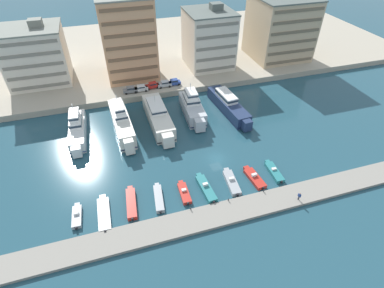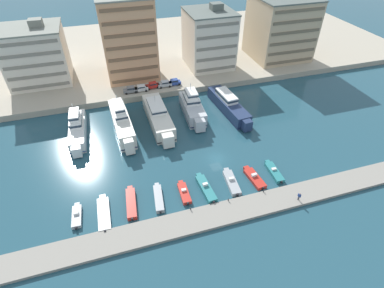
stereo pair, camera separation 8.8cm
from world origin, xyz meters
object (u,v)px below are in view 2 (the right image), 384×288
(motorboat_red_right, at_px, (254,178))
(car_white_left, at_px, (141,88))
(yacht_navy_center, at_px, (228,105))
(motorboat_grey_far_left, at_px, (77,216))
(motorboat_grey_mid_right, at_px, (231,182))
(motorboat_red_center, at_px, (184,193))
(car_silver_center_left, at_px, (165,84))
(pedestrian_near_edge, at_px, (299,196))
(motorboat_teal_far_right, at_px, (274,172))
(motorboat_teal_center_right, at_px, (206,188))
(yacht_ivory_left, at_px, (122,122))
(motorboat_red_mid_left, at_px, (131,203))
(yacht_ivory_mid_left, at_px, (158,117))
(car_grey_far_left, at_px, (131,90))
(car_red_mid_left, at_px, (153,85))
(motorboat_grey_center_left, at_px, (159,198))
(car_blue_center, at_px, (174,82))
(motorboat_white_left, at_px, (104,213))
(yacht_silver_center_left, at_px, (192,107))
(yacht_white_far_left, at_px, (77,128))

(motorboat_red_right, height_order, car_white_left, car_white_left)
(yacht_navy_center, bearing_deg, motorboat_grey_far_left, -147.89)
(car_white_left, bearing_deg, motorboat_grey_mid_right, -74.13)
(motorboat_red_center, xyz_separation_m, car_silver_center_left, (5.67, 41.01, 2.33))
(motorboat_grey_mid_right, xyz_separation_m, pedestrian_near_edge, (10.33, -8.10, 1.17))
(motorboat_teal_far_right, bearing_deg, motorboat_teal_center_right, -178.69)
(yacht_ivory_left, height_order, motorboat_red_mid_left, yacht_ivory_left)
(yacht_ivory_mid_left, xyz_separation_m, motorboat_red_center, (-0.33, -25.28, -1.71))
(car_grey_far_left, height_order, car_white_left, same)
(yacht_ivory_mid_left, distance_m, motorboat_red_mid_left, 27.12)
(motorboat_red_right, height_order, car_grey_far_left, car_grey_far_left)
(yacht_ivory_mid_left, xyz_separation_m, motorboat_red_mid_left, (-10.65, -24.88, -1.64))
(yacht_ivory_mid_left, bearing_deg, motorboat_red_center, -90.75)
(yacht_ivory_mid_left, xyz_separation_m, motorboat_teal_center_right, (4.07, -25.55, -1.56))
(motorboat_grey_far_left, bearing_deg, car_red_mid_left, 61.40)
(car_silver_center_left, relative_size, pedestrian_near_edge, 2.33)
(motorboat_teal_far_right, xyz_separation_m, car_silver_center_left, (-14.16, 40.92, 2.33))
(yacht_ivory_mid_left, bearing_deg, motorboat_grey_center_left, -102.17)
(motorboat_teal_center_right, height_order, motorboat_teal_far_right, motorboat_teal_center_right)
(car_blue_center, bearing_deg, motorboat_teal_far_right, -74.73)
(car_grey_far_left, relative_size, car_white_left, 1.00)
(motorboat_white_left, relative_size, car_silver_center_left, 2.13)
(yacht_silver_center_left, xyz_separation_m, motorboat_teal_far_right, (9.95, -26.51, -2.00))
(yacht_silver_center_left, bearing_deg, yacht_navy_center, -6.57)
(yacht_white_far_left, distance_m, yacht_ivory_mid_left, 19.91)
(motorboat_red_right, xyz_separation_m, car_grey_far_left, (-19.60, 40.74, 2.33))
(yacht_ivory_left, bearing_deg, car_silver_center_left, 47.69)
(motorboat_teal_far_right, bearing_deg, yacht_white_far_left, 146.63)
(yacht_ivory_left, distance_m, yacht_silver_center_left, 18.89)
(motorboat_grey_mid_right, distance_m, car_white_left, 42.20)
(car_white_left, bearing_deg, motorboat_grey_center_left, -95.06)
(yacht_ivory_mid_left, distance_m, motorboat_teal_far_right, 31.91)
(motorboat_grey_center_left, bearing_deg, yacht_silver_center_left, 60.51)
(yacht_ivory_mid_left, distance_m, pedestrian_near_edge, 39.03)
(motorboat_red_mid_left, bearing_deg, car_silver_center_left, 68.51)
(yacht_ivory_mid_left, height_order, motorboat_grey_mid_right, yacht_ivory_mid_left)
(motorboat_red_mid_left, bearing_deg, motorboat_grey_far_left, -179.68)
(yacht_silver_center_left, height_order, pedestrian_near_edge, yacht_silver_center_left)
(motorboat_red_mid_left, height_order, car_grey_far_left, car_grey_far_left)
(motorboat_grey_far_left, relative_size, motorboat_red_right, 0.84)
(motorboat_red_mid_left, bearing_deg, motorboat_white_left, -170.74)
(yacht_ivory_mid_left, height_order, car_blue_center, yacht_ivory_mid_left)
(yacht_ivory_left, distance_m, motorboat_red_right, 34.91)
(motorboat_red_mid_left, relative_size, car_blue_center, 1.99)
(motorboat_teal_far_right, height_order, pedestrian_near_edge, pedestrian_near_edge)
(yacht_ivory_left, xyz_separation_m, motorboat_red_right, (23.96, -25.29, -2.20))
(motorboat_grey_far_left, xyz_separation_m, car_white_left, (18.69, 40.06, 2.33))
(car_red_mid_left, bearing_deg, motorboat_red_center, -92.85)
(motorboat_grey_far_left, bearing_deg, yacht_ivory_mid_left, 50.51)
(yacht_ivory_left, xyz_separation_m, car_grey_far_left, (4.37, 15.45, 0.13))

